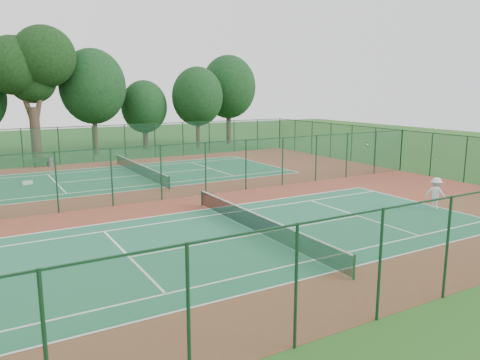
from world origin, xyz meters
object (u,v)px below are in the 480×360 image
at_px(player_near, 436,193).
at_px(bench, 42,162).
at_px(big_tree, 31,65).
at_px(trash_bin, 51,162).
at_px(kit_bag, 27,183).

height_order(player_near, bench, player_near).
bearing_deg(big_tree, bench, -93.55).
distance_m(trash_bin, bench, 0.76).
bearing_deg(player_near, bench, 9.37).
relative_size(player_near, big_tree, 0.14).
relative_size(trash_bin, bench, 0.52).
xyz_separation_m(trash_bin, bench, (-0.75, 0.01, 0.07)).
relative_size(player_near, bench, 1.23).
xyz_separation_m(bench, big_tree, (0.29, 4.64, 8.62)).
relative_size(bench, kit_bag, 2.08).
height_order(player_near, big_tree, big_tree).
distance_m(player_near, big_tree, 37.42).
relative_size(bench, big_tree, 0.12).
height_order(bench, big_tree, big_tree).
bearing_deg(player_near, big_tree, 5.06).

